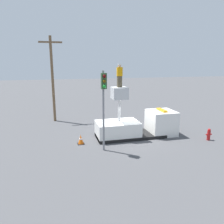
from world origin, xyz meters
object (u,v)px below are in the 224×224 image
at_px(bucket_truck, 137,126).
at_px(traffic_cone_rear, 81,140).
at_px(utility_pole, 52,77).
at_px(worker, 120,76).
at_px(fire_hydrant, 209,134).
at_px(traffic_light_pole, 104,95).

relative_size(bucket_truck, traffic_cone_rear, 9.19).
bearing_deg(utility_pole, worker, -52.48).
bearing_deg(worker, traffic_cone_rear, -168.62).
distance_m(fire_hydrant, utility_pole, 15.03).
relative_size(bucket_truck, fire_hydrant, 7.02).
bearing_deg(bucket_truck, worker, 180.00).
xyz_separation_m(worker, traffic_cone_rear, (-3.12, -0.63, -4.58)).
relative_size(traffic_light_pole, fire_hydrant, 5.82).
relative_size(traffic_cone_rear, utility_pole, 0.09).
height_order(bucket_truck, traffic_cone_rear, bucket_truck).
bearing_deg(bucket_truck, utility_pole, 135.09).
distance_m(bucket_truck, traffic_cone_rear, 4.72).
bearing_deg(worker, fire_hydrant, -18.97).
bearing_deg(bucket_truck, traffic_light_pole, -144.59).
distance_m(fire_hydrant, traffic_cone_rear, 9.82).
distance_m(bucket_truck, worker, 4.31).
distance_m(worker, utility_pole, 8.18).
distance_m(bucket_truck, fire_hydrant, 5.54).
distance_m(traffic_cone_rear, utility_pole, 8.44).
bearing_deg(traffic_cone_rear, bucket_truck, 7.70).
distance_m(traffic_light_pole, traffic_cone_rear, 4.11).
bearing_deg(bucket_truck, fire_hydrant, -24.13).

